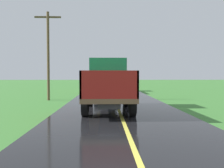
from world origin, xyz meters
TOP-DOWN VIEW (x-y plane):
  - banana_truck_near at (-0.54, 10.95)m, footprint 2.38×5.82m
  - banana_truck_far at (-0.70, 24.63)m, footprint 2.38×5.81m
  - utility_pole_roadside at (-5.06, 15.89)m, footprint 1.98×0.20m

SIDE VIEW (x-z plane):
  - banana_truck_near at x=-0.54m, z-range 0.07..2.87m
  - banana_truck_far at x=-0.70m, z-range 0.07..2.87m
  - utility_pole_roadside at x=-5.06m, z-range 0.28..7.00m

